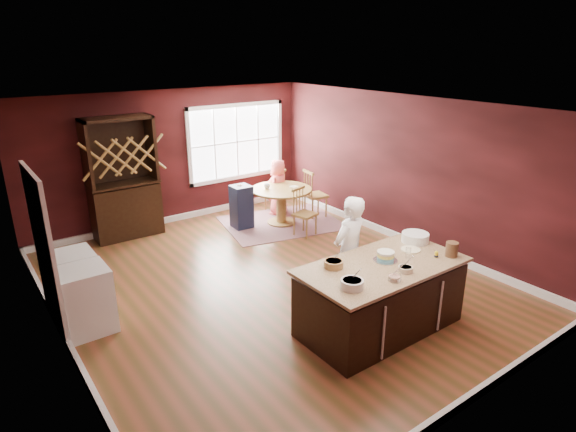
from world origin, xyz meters
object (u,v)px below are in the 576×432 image
Objects in this scene: toddler at (241,188)px; layer_cake at (386,256)px; baker at (349,252)px; washer at (86,300)px; dryer at (74,282)px; high_chair at (241,206)px; hutch at (123,179)px; chair_south at (305,212)px; chair_north at (275,189)px; chair_east at (316,193)px; seated_woman at (278,187)px; dining_table at (281,199)px; kitchen_island at (380,298)px.

layer_cake is at bearing -95.11° from toddler.
baker reaches higher than washer.
layer_cake is at bearing -41.10° from dryer.
high_chair is 0.40× the size of hutch.
layer_cake is 0.33× the size of chair_south.
high_chair is at bearing 109.94° from chair_south.
layer_cake is 0.36× the size of dryer.
toddler is (-1.15, -0.47, 0.34)m from chair_north.
baker is 6.24× the size of toddler.
chair_east reaches higher than washer.
layer_cake is at bearing -71.84° from hutch.
chair_north is at bearing 35.24° from chair_east.
layer_cake is 0.34× the size of high_chair.
hutch is (-2.78, 2.00, 0.67)m from chair_south.
chair_south is at bearing 70.06° from layer_cake.
seated_woman is 1.33× the size of high_chair.
baker is 3.83m from dryer.
chair_south reaches higher than washer.
dining_table is at bearing -120.01° from baker.
seated_woman is at bearing 9.25° from toddler.
baker is 3.62m from toddler.
layer_cake is 0.36× the size of washer.
chair_east is at bearing -19.23° from hutch.
toddler is at bearing 84.89° from layer_cake.
hutch reaches higher than chair_south.
kitchen_island is 2.08× the size of chair_east.
seated_woman is (0.30, 1.33, 0.13)m from chair_south.
chair_east is (1.97, 3.81, -0.46)m from layer_cake.
baker is at bearing 84.00° from kitchen_island.
chair_south is (-0.01, -0.81, -0.06)m from dining_table.
washer is (-4.31, -1.75, -0.10)m from dining_table.
seated_woman reaches higher than toddler.
hutch reaches higher than baker.
layer_cake is (0.03, -0.64, 0.17)m from baker.
dryer is (-4.31, -1.11, -0.11)m from dining_table.
kitchen_island is at bearing 73.64° from baker.
kitchen_island is at bearing -94.17° from high_chair.
washer is at bearing -35.77° from baker.
baker is 4.37m from chair_north.
high_chair reaches higher than dryer.
chair_north is at bearing 28.58° from washer.
hutch is (-3.64, 1.27, 0.63)m from chair_east.
dining_table is 0.87m from toddler.
chair_south reaches higher than chair_north.
seated_woman reaches higher than chair_north.
layer_cake reaches higher than washer.
layer_cake reaches higher than toddler.
dryer is at bearing -10.44° from seated_woman.
high_chair is 4.07m from washer.
chair_east is 1.10× the size of chair_south.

